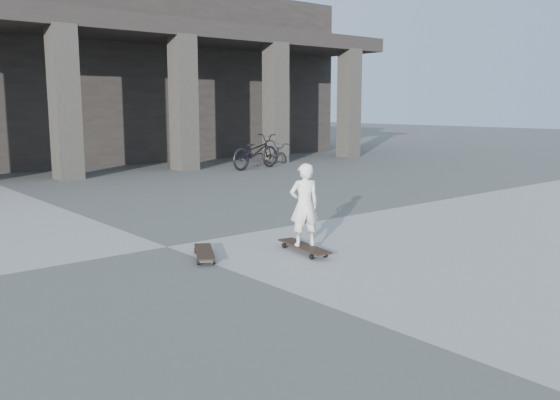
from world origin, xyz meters
TOP-DOWN VIEW (x-y plane):
  - ground at (0.00, 0.00)m, footprint 90.00×90.00m
  - longboard at (1.24, -1.46)m, footprint 0.40×1.03m
  - skateboard_spare at (0.06, -0.87)m, footprint 0.60×0.86m
  - child at (1.24, -1.46)m, footprint 0.47×0.40m
  - bicycle at (7.14, 7.30)m, footprint 2.11×1.08m

SIDE VIEW (x-z plane):
  - ground at x=0.00m, z-range 0.00..0.00m
  - skateboard_spare at x=0.06m, z-range 0.03..0.13m
  - longboard at x=1.24m, z-range 0.03..0.13m
  - bicycle at x=7.14m, z-range 0.00..1.06m
  - child at x=1.24m, z-range 0.10..1.20m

